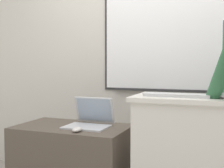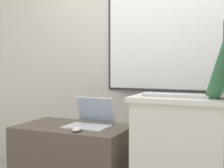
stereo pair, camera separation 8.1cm
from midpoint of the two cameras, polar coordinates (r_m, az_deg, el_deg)
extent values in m
cube|color=beige|center=(3.20, 9.29, 7.67)|extent=(6.40, 0.12, 2.85)
cube|color=#2D2D30|center=(3.06, 17.81, 8.24)|extent=(2.00, 0.02, 1.05)
cube|color=white|center=(3.05, 17.80, 8.25)|extent=(1.95, 0.02, 1.00)
cube|color=#2D2D30|center=(3.04, 17.59, -1.36)|extent=(1.75, 0.04, 0.02)
cube|color=beige|center=(2.10, 13.54, -2.58)|extent=(0.62, 0.45, 0.03)
cylinder|color=#2D603D|center=(1.85, 20.96, 3.59)|extent=(0.27, 0.43, 0.53)
cube|color=#B7BABF|center=(2.39, -3.64, -7.81)|extent=(0.33, 0.24, 0.01)
cube|color=#B7BABF|center=(2.51, -2.07, -4.75)|extent=(0.32, 0.08, 0.21)
cube|color=#8C9EB2|center=(2.50, -2.15, -4.72)|extent=(0.29, 0.06, 0.18)
cube|color=silver|center=(2.05, 12.71, -2.03)|extent=(0.42, 0.13, 0.02)
ellipsoid|color=silver|center=(2.26, -5.39, -8.25)|extent=(0.06, 0.10, 0.03)
ellipsoid|color=#BCBCC1|center=(2.01, 20.56, -2.06)|extent=(0.06, 0.10, 0.03)
camera|label=1|loc=(0.04, -88.97, 0.06)|focal=50.00mm
camera|label=2|loc=(0.04, 91.03, -0.06)|focal=50.00mm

